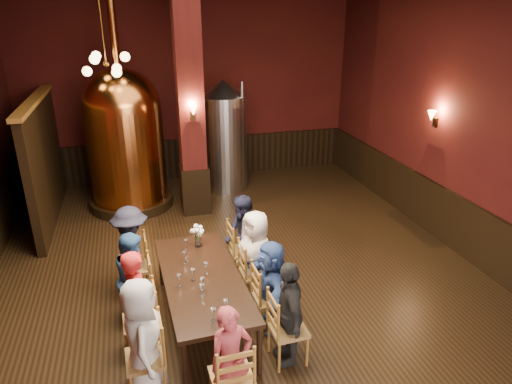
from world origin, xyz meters
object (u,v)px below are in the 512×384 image
object	(u,v)px
dining_table	(202,280)
rose_vase	(198,233)
copper_kettle	(125,138)
person_0	(143,339)
steel_vessel	(224,136)
person_2	(135,278)
person_1	(139,304)

from	to	relation	value
dining_table	rose_vase	xyz separation A→B (m)	(0.08, 0.83, 0.29)
copper_kettle	person_0	bearing A→B (deg)	-89.55
rose_vase	dining_table	bearing A→B (deg)	-95.55
steel_vessel	rose_vase	xyz separation A→B (m)	(-1.28, -4.16, -0.31)
person_0	rose_vase	size ratio (longest dim) A/B	4.15
person_2	copper_kettle	xyz separation A→B (m)	(0.00, 4.16, 0.85)
person_2	rose_vase	distance (m)	1.12
copper_kettle	steel_vessel	world-z (taller)	copper_kettle
dining_table	person_2	distance (m)	0.91
dining_table	person_1	size ratio (longest dim) A/B	1.68
dining_table	steel_vessel	xyz separation A→B (m)	(1.36, 4.99, 0.60)
person_0	rose_vase	world-z (taller)	person_0
copper_kettle	dining_table	bearing A→B (deg)	-79.09
dining_table	person_1	bearing A→B (deg)	-158.78
dining_table	copper_kettle	bearing A→B (deg)	99.01
dining_table	rose_vase	world-z (taller)	rose_vase
dining_table	rose_vase	bearing A→B (deg)	82.55
person_1	steel_vessel	distance (m)	5.81
person_0	steel_vessel	distance (m)	6.42
steel_vessel	rose_vase	distance (m)	4.36
person_1	copper_kettle	world-z (taller)	copper_kettle
copper_kettle	rose_vase	distance (m)	3.79
person_0	copper_kettle	bearing A→B (deg)	4.61
person_0	person_2	bearing A→B (deg)	6.07
person_1	steel_vessel	world-z (taller)	steel_vessel
person_1	copper_kettle	bearing A→B (deg)	-16.84
person_1	copper_kettle	size ratio (longest dim) A/B	0.34
person_2	dining_table	bearing A→B (deg)	-99.29
rose_vase	copper_kettle	bearing A→B (deg)	104.54
copper_kettle	steel_vessel	distance (m)	2.30
copper_kettle	rose_vase	size ratio (longest dim) A/B	12.01
person_1	dining_table	bearing A→B (deg)	-83.97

